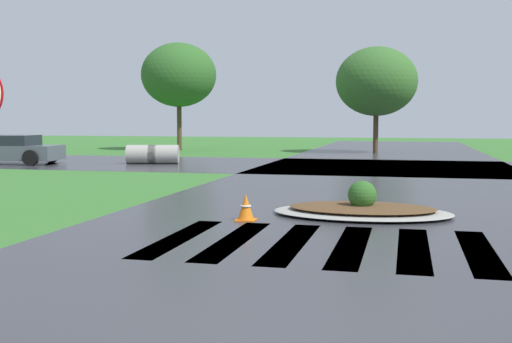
{
  "coord_description": "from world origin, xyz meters",
  "views": [
    {
      "loc": [
        0.77,
        -4.23,
        1.87
      ],
      "look_at": [
        -2.2,
        8.13,
        0.81
      ],
      "focal_mm": 44.11,
      "sensor_mm": 36.0,
      "label": 1
    }
  ],
  "objects": [
    {
      "name": "car_blue_compact",
      "position": [
        -15.44,
        18.9,
        0.57
      ],
      "size": [
        4.5,
        2.46,
        1.21
      ],
      "rotation": [
        0.0,
        0.0,
        3.25
      ],
      "color": "#4C545B",
      "rests_on": "ground"
    },
    {
      "name": "crosswalk_stripes",
      "position": [
        0.0,
        5.04,
        0.0
      ],
      "size": [
        5.85,
        3.28,
        0.01
      ],
      "color": "white",
      "rests_on": "ground"
    },
    {
      "name": "traffic_cone",
      "position": [
        -2.09,
        6.9,
        0.24
      ],
      "size": [
        0.36,
        0.36,
        0.5
      ],
      "color": "orange",
      "rests_on": "ground"
    },
    {
      "name": "median_island",
      "position": [
        -0.05,
        8.08,
        0.13
      ],
      "size": [
        3.48,
        2.22,
        0.68
      ],
      "color": "#9E9B93",
      "rests_on": "ground"
    },
    {
      "name": "drainage_pipe_stack",
      "position": [
        -9.58,
        20.34,
        0.4
      ],
      "size": [
        2.29,
        1.29,
        0.8
      ],
      "color": "#9E9B93",
      "rests_on": "ground"
    },
    {
      "name": "asphalt_cross_road",
      "position": [
        0.0,
        20.88,
        0.0
      ],
      "size": [
        90.0,
        8.86,
        0.01
      ],
      "primitive_type": "cube",
      "color": "#35353A",
      "rests_on": "ground"
    },
    {
      "name": "background_treeline",
      "position": [
        4.56,
        30.7,
        4.0
      ],
      "size": [
        39.69,
        6.23,
        6.43
      ],
      "color": "#4C3823",
      "rests_on": "ground"
    },
    {
      "name": "asphalt_roadway",
      "position": [
        0.0,
        10.0,
        0.0
      ],
      "size": [
        9.84,
        80.0,
        0.01
      ],
      "primitive_type": "cube",
      "color": "#35353A",
      "rests_on": "ground"
    }
  ]
}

